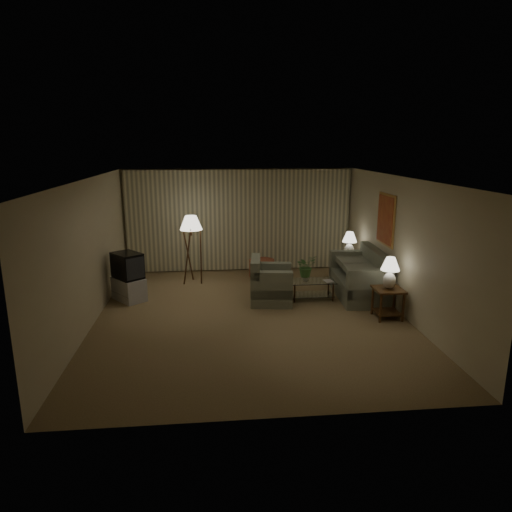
{
  "coord_description": "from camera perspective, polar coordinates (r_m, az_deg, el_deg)",
  "views": [
    {
      "loc": [
        -0.74,
        -8.48,
        3.33
      ],
      "look_at": [
        0.17,
        0.6,
        1.07
      ],
      "focal_mm": 32.0,
      "sensor_mm": 36.0,
      "label": 1
    }
  ],
  "objects": [
    {
      "name": "book",
      "position": [
        9.99,
        8.57,
        -3.15
      ],
      "size": [
        0.21,
        0.26,
        0.02
      ],
      "primitive_type": "imported",
      "rotation": [
        0.0,
        0.0,
        0.17
      ],
      "color": "olive",
      "rests_on": "coffee_table"
    },
    {
      "name": "ottoman",
      "position": [
        11.73,
        0.73,
        -1.49
      ],
      "size": [
        0.77,
        0.77,
        0.43
      ],
      "primitive_type": "cylinder",
      "rotation": [
        0.0,
        0.0,
        -0.21
      ],
      "color": "#974733",
      "rests_on": "ground"
    },
    {
      "name": "room_shell",
      "position": [
        10.14,
        -1.33,
        4.93
      ],
      "size": [
        6.04,
        7.02,
        2.72
      ],
      "color": "beige",
      "rests_on": "ground"
    },
    {
      "name": "armchair",
      "position": [
        9.78,
        1.93,
        -3.62
      ],
      "size": [
        1.13,
        1.09,
        0.77
      ],
      "rotation": [
        0.0,
        0.0,
        1.45
      ],
      "color": "gray",
      "rests_on": "ground"
    },
    {
      "name": "sofa",
      "position": [
        10.4,
        12.69,
        -2.69
      ],
      "size": [
        1.99,
        1.16,
        0.83
      ],
      "rotation": [
        0.0,
        0.0,
        -1.63
      ],
      "color": "gray",
      "rests_on": "ground"
    },
    {
      "name": "side_table_near",
      "position": [
        9.25,
        16.17,
        -5.04
      ],
      "size": [
        0.54,
        0.54,
        0.6
      ],
      "color": "#361D0E",
      "rests_on": "ground"
    },
    {
      "name": "vase",
      "position": [
        9.97,
        6.22,
        -2.68
      ],
      "size": [
        0.19,
        0.19,
        0.16
      ],
      "primitive_type": "imported",
      "rotation": [
        0.0,
        0.0,
        0.36
      ],
      "color": "white",
      "rests_on": "coffee_table"
    },
    {
      "name": "crt_tv",
      "position": [
        10.17,
        -15.78,
        -1.16
      ],
      "size": [
        1.1,
        1.1,
        0.55
      ],
      "primitive_type": "cube",
      "rotation": [
        0.0,
        0.0,
        -0.88
      ],
      "color": "black",
      "rests_on": "tv_cabinet"
    },
    {
      "name": "ground",
      "position": [
        9.13,
        -0.68,
        -7.46
      ],
      "size": [
        7.0,
        7.0,
        0.0
      ],
      "primitive_type": "plane",
      "color": "#927B50",
      "rests_on": "ground"
    },
    {
      "name": "flowers",
      "position": [
        9.89,
        6.26,
        -0.95
      ],
      "size": [
        0.54,
        0.51,
        0.47
      ],
      "primitive_type": "imported",
      "rotation": [
        0.0,
        0.0,
        0.43
      ],
      "color": "#457936",
      "rests_on": "vase"
    },
    {
      "name": "floor_lamp",
      "position": [
        11.11,
        -8.03,
        0.98
      ],
      "size": [
        0.54,
        0.54,
        1.66
      ],
      "color": "#361D0E",
      "rests_on": "ground"
    },
    {
      "name": "table_lamp_far",
      "position": [
        11.47,
        11.61,
        1.73
      ],
      "size": [
        0.36,
        0.36,
        0.62
      ],
      "color": "silver",
      "rests_on": "side_table_far"
    },
    {
      "name": "side_table_far",
      "position": [
        11.6,
        11.48,
        -0.99
      ],
      "size": [
        0.52,
        0.43,
        0.6
      ],
      "color": "#361D0E",
      "rests_on": "ground"
    },
    {
      "name": "coffee_table",
      "position": [
        10.07,
        7.02,
        -3.85
      ],
      "size": [
        0.98,
        0.54,
        0.41
      ],
      "color": "silver",
      "rests_on": "ground"
    },
    {
      "name": "tv_cabinet",
      "position": [
        10.32,
        -15.59,
        -3.98
      ],
      "size": [
        1.19,
        1.19,
        0.5
      ],
      "primitive_type": "cube",
      "rotation": [
        0.0,
        0.0,
        -0.88
      ],
      "color": "#ABAAAD",
      "rests_on": "ground"
    },
    {
      "name": "table_lamp_near",
      "position": [
        9.09,
        16.41,
        -1.71
      ],
      "size": [
        0.36,
        0.36,
        0.63
      ],
      "color": "silver",
      "rests_on": "side_table_near"
    }
  ]
}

